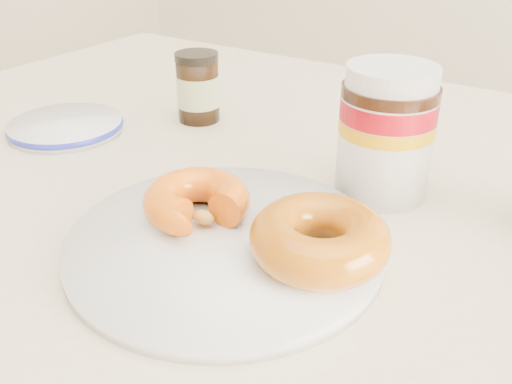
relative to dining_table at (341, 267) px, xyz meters
The scene contains 7 objects.
dining_table is the anchor object (origin of this frame).
plate 0.17m from the dining_table, 110.12° to the right, with size 0.28×0.28×0.01m.
donut_bitten 0.19m from the dining_table, 125.82° to the right, with size 0.10×0.10×0.03m, color orange.
donut_whole 0.18m from the dining_table, 75.41° to the right, with size 0.11×0.11×0.04m, color #A74C0A.
nutella_jar 0.16m from the dining_table, 59.81° to the left, with size 0.09×0.09×0.13m.
dark_jar 0.31m from the dining_table, 159.74° to the left, with size 0.06×0.06×0.09m.
blue_rim_saucer 0.40m from the dining_table, behind, with size 0.15×0.15×0.01m.
Camera 1 is at (0.20, -0.38, 1.03)m, focal length 40.00 mm.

